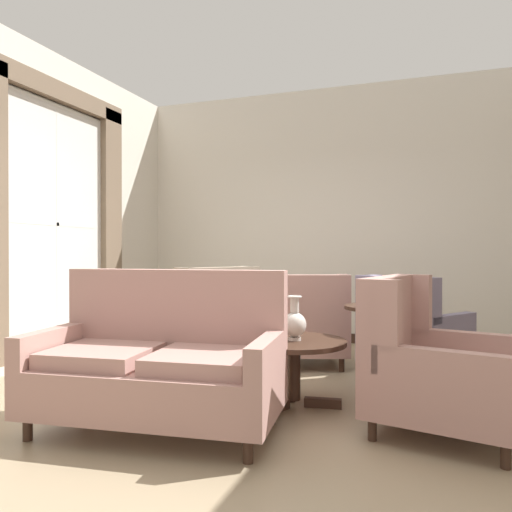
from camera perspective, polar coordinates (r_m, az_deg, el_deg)
ground at (r=3.89m, az=0.38°, el=-17.11°), size 8.32×8.32×0.00m
wall_back at (r=6.61m, az=8.90°, el=4.70°), size 5.46×0.08×3.33m
wall_left at (r=5.87m, az=-21.82°, el=5.20°), size 0.08×4.16×3.33m
baseboard_back at (r=6.63m, az=8.79°, el=-9.22°), size 5.30×0.03×0.12m
window_with_curtains at (r=5.73m, az=-21.79°, el=5.02°), size 0.12×2.10×2.86m
coffee_table at (r=3.86m, az=4.40°, el=-11.06°), size 0.80×0.80×0.50m
porcelain_vase at (r=3.80m, az=4.46°, el=-7.66°), size 0.18×0.18×0.34m
settee at (r=3.43m, az=-11.08°, el=-12.16°), size 1.69×0.98×1.05m
armchair_back_corner at (r=5.21m, az=5.99°, el=-7.90°), size 1.00×1.05×0.95m
armchair_beside_settee at (r=4.89m, az=-5.98°, el=-8.27°), size 1.19×1.15×1.04m
armchair_foreground_right at (r=4.78m, az=17.27°, el=-8.64°), size 1.06×1.07×0.96m
armchair_far_left at (r=3.50m, az=19.70°, el=-12.05°), size 1.08×1.04×1.01m
side_table at (r=4.27m, az=14.16°, el=-9.37°), size 0.60×0.60×0.73m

